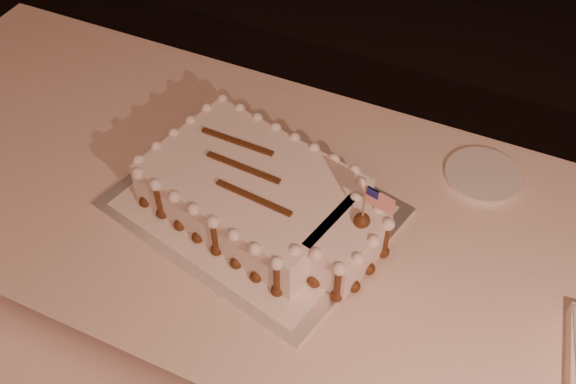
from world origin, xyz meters
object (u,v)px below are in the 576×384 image
at_px(banquet_table, 349,335).
at_px(sheet_cake, 263,196).
at_px(cake_board, 253,207).
at_px(side_plate, 483,175).

xyz_separation_m(banquet_table, sheet_cake, (-0.21, -0.02, 0.43)).
xyz_separation_m(banquet_table, cake_board, (-0.24, -0.02, 0.38)).
relative_size(sheet_cake, side_plate, 3.25).
bearing_deg(banquet_table, cake_board, -176.05).
height_order(sheet_cake, side_plate, sheet_cake).
distance_m(banquet_table, cake_board, 0.45).
distance_m(banquet_table, side_plate, 0.50).
relative_size(cake_board, side_plate, 3.29).
xyz_separation_m(sheet_cake, side_plate, (0.38, 0.29, -0.05)).
bearing_deg(cake_board, sheet_cake, 0.14).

